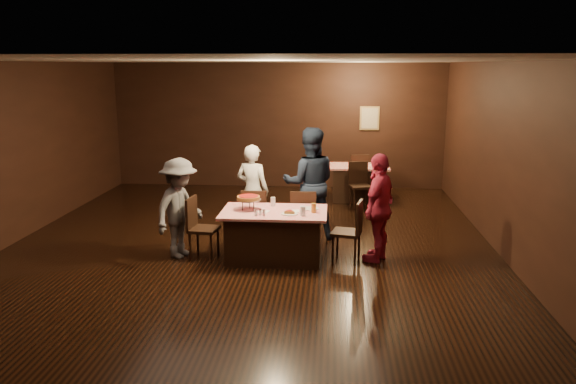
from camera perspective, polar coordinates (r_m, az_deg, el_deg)
The scene contains 22 objects.
room at distance 8.70m, azimuth -4.29°, elevation 7.48°, with size 10.00×10.04×3.02m.
main_table at distance 8.63m, azimuth -1.40°, elevation -4.40°, with size 1.60×1.00×0.77m, color red.
back_table at distance 12.55m, azimuth 7.19°, elevation 0.95°, with size 1.30×0.90×0.77m, color red.
chair_far_left at distance 9.37m, azimuth -3.36°, elevation -2.46°, with size 0.42×0.42×0.95m, color black.
chair_far_right at distance 9.30m, azimuth 1.54°, elevation -2.57°, with size 0.42×0.42×0.95m, color black.
chair_end_left at distance 8.79m, azimuth -8.56°, elevation -3.62°, with size 0.42×0.42×0.95m, color black.
chair_end_right at distance 8.57m, azimuth 5.96°, elevation -3.98°, with size 0.42×0.42×0.95m, color black.
chair_back_near at distance 11.85m, azimuth 7.35°, elevation 0.68°, with size 0.42×0.42×0.95m, color black.
chair_back_far at distance 13.12m, azimuth 7.09°, elevation 1.86°, with size 0.42×0.42×0.95m, color black.
diner_white_jacket at distance 9.74m, azimuth -3.61°, elevation 0.14°, with size 0.59×0.39×1.62m, color white.
diner_navy_hoodie at distance 9.61m, azimuth 2.22°, elevation 0.89°, with size 0.93×0.73×1.92m, color #161F31.
diner_grey_knit at distance 8.81m, azimuth -10.96°, elevation -1.62°, with size 1.01×0.58×1.56m, color #5B5C61.
diner_red_shirt at distance 8.59m, azimuth 9.24°, elevation -1.57°, with size 0.97×0.41×1.66m, color #AF2543.
pizza_stand at distance 8.58m, azimuth -4.04°, elevation -0.61°, with size 0.38×0.38×0.22m.
plate_with_slice at distance 8.33m, azimuth 0.17°, elevation -2.11°, with size 0.25×0.25×0.06m.
plate_empty at distance 8.63m, azimuth 2.33°, elevation -1.70°, with size 0.25×0.25×0.01m, color white.
glass_front_right at distance 8.24m, azimuth 1.52°, elevation -1.96°, with size 0.08×0.08×0.14m, color silver.
glass_amber at distance 8.42m, azimuth 2.62°, elevation -1.64°, with size 0.08×0.08×0.14m, color #BF7F26.
glass_back at distance 8.81m, azimuth -1.53°, elevation -0.99°, with size 0.08×0.08×0.14m, color silver.
condiments at distance 8.27m, azimuth -2.86°, elevation -2.07°, with size 0.17×0.10×0.09m.
napkin_center at distance 8.50m, azimuth 0.60°, elevation -1.95°, with size 0.16×0.16×0.01m, color white.
napkin_left at distance 8.50m, azimuth -2.45°, elevation -1.97°, with size 0.16×0.16×0.01m, color white.
Camera 1 is at (1.34, -8.55, 2.93)m, focal length 35.00 mm.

